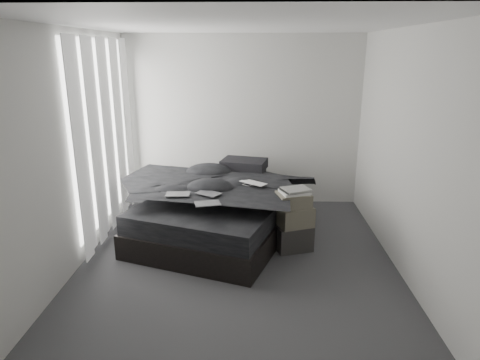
{
  "coord_description": "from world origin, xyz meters",
  "views": [
    {
      "loc": [
        0.18,
        -4.48,
        2.36
      ],
      "look_at": [
        0.0,
        0.8,
        0.75
      ],
      "focal_mm": 32.0,
      "sensor_mm": 36.0,
      "label": 1
    }
  ],
  "objects_px": {
    "bed": "(220,224)",
    "laptop": "(251,178)",
    "side_stand": "(171,195)",
    "box_lower": "(293,237)"
  },
  "relations": [
    {
      "from": "bed",
      "to": "laptop",
      "type": "relative_size",
      "value": 6.24
    },
    {
      "from": "bed",
      "to": "laptop",
      "type": "distance_m",
      "value": 0.78
    },
    {
      "from": "bed",
      "to": "laptop",
      "type": "height_order",
      "value": "laptop"
    },
    {
      "from": "side_stand",
      "to": "box_lower",
      "type": "height_order",
      "value": "side_stand"
    },
    {
      "from": "box_lower",
      "to": "bed",
      "type": "bearing_deg",
      "value": 157.36
    },
    {
      "from": "bed",
      "to": "box_lower",
      "type": "relative_size",
      "value": 5.23
    },
    {
      "from": "laptop",
      "to": "box_lower",
      "type": "relative_size",
      "value": 0.84
    },
    {
      "from": "side_stand",
      "to": "box_lower",
      "type": "relative_size",
      "value": 1.45
    },
    {
      "from": "laptop",
      "to": "box_lower",
      "type": "distance_m",
      "value": 0.9
    },
    {
      "from": "laptop",
      "to": "side_stand",
      "type": "bearing_deg",
      "value": -175.75
    }
  ]
}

